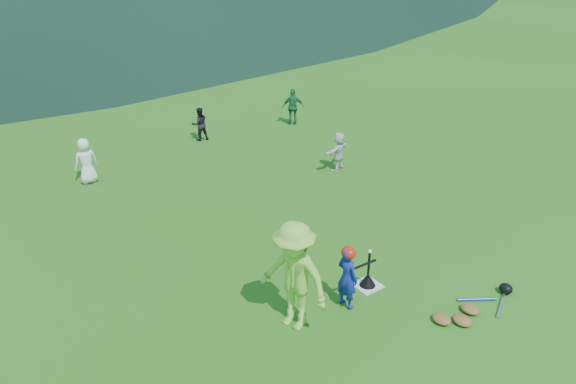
% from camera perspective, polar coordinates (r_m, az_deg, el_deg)
% --- Properties ---
extents(ground, '(120.00, 120.00, 0.00)m').
position_cam_1_polar(ground, '(10.44, 8.05, -9.42)').
color(ground, '#2E5B14').
rests_on(ground, ground).
extents(home_plate, '(0.45, 0.45, 0.02)m').
position_cam_1_polar(home_plate, '(10.44, 8.06, -9.37)').
color(home_plate, silver).
rests_on(home_plate, ground).
extents(baseball, '(0.08, 0.08, 0.08)m').
position_cam_1_polar(baseball, '(10.03, 8.32, -5.98)').
color(baseball, white).
rests_on(baseball, batting_tee).
extents(batter_child, '(0.32, 0.45, 1.15)m').
position_cam_1_polar(batter_child, '(9.60, 6.04, -8.64)').
color(batter_child, navy).
rests_on(batter_child, ground).
extents(adult_coach, '(1.07, 1.39, 1.90)m').
position_cam_1_polar(adult_coach, '(8.92, 0.60, -8.58)').
color(adult_coach, '#8CD43E').
rests_on(adult_coach, ground).
extents(fielder_a, '(0.59, 0.40, 1.17)m').
position_cam_1_polar(fielder_a, '(14.82, -19.83, 2.99)').
color(fielder_a, white).
rests_on(fielder_a, ground).
extents(fielder_b, '(0.54, 0.45, 1.01)m').
position_cam_1_polar(fielder_b, '(16.97, -8.96, 6.85)').
color(fielder_b, black).
rests_on(fielder_b, ground).
extents(fielder_c, '(0.73, 0.59, 1.17)m').
position_cam_1_polar(fielder_c, '(18.08, 0.53, 8.64)').
color(fielder_c, '#216E3D').
rests_on(fielder_c, ground).
extents(fielder_d, '(1.00, 0.59, 1.03)m').
position_cam_1_polar(fielder_d, '(14.78, 5.14, 4.15)').
color(fielder_d, white).
rests_on(fielder_d, ground).
extents(batting_tee, '(0.30, 0.30, 0.68)m').
position_cam_1_polar(batting_tee, '(10.37, 8.10, -8.83)').
color(batting_tee, black).
rests_on(batting_tee, home_plate).
extents(batter_gear, '(0.73, 0.26, 0.51)m').
position_cam_1_polar(batter_gear, '(9.36, 6.28, -6.26)').
color(batter_gear, red).
rests_on(batter_gear, ground).
extents(equipment_pile, '(1.80, 0.75, 0.19)m').
position_cam_1_polar(equipment_pile, '(10.18, 18.08, -11.23)').
color(equipment_pile, olive).
rests_on(equipment_pile, ground).
extents(outfield_fence, '(70.07, 0.08, 1.33)m').
position_cam_1_polar(outfield_fence, '(34.97, -25.83, 14.93)').
color(outfield_fence, gray).
rests_on(outfield_fence, ground).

